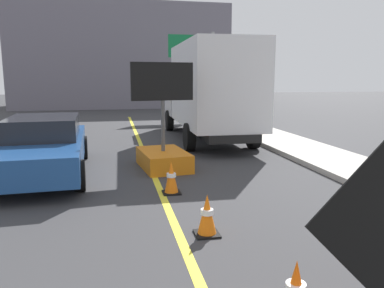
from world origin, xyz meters
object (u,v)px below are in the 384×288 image
Objects in this scene: pickup_car at (44,146)px; traffic_cone_far_lane at (171,178)px; highway_guide_sign at (200,59)px; traffic_cone_mid_lane at (207,215)px; arrow_board_trailer at (163,150)px; box_truck at (208,90)px.

traffic_cone_far_lane is at bearing -38.64° from pickup_car.
highway_guide_sign reaches higher than traffic_cone_mid_lane.
pickup_car is at bearing -179.66° from arrow_board_trailer.
highway_guide_sign is (3.89, 12.78, 2.94)m from arrow_board_trailer.
box_truck is 11.60× the size of traffic_cone_far_lane.
highway_guide_sign reaches higher than arrow_board_trailer.
arrow_board_trailer is 4.40m from traffic_cone_mid_lane.
arrow_board_trailer is at bearing 86.74° from traffic_cone_far_lane.
traffic_cone_mid_lane is (2.99, -4.38, -0.39)m from pickup_car.
traffic_cone_far_lane is (-4.02, -15.01, -3.10)m from highway_guide_sign.
arrow_board_trailer is 0.54× the size of highway_guide_sign.
box_truck is 8.88m from highway_guide_sign.
traffic_cone_mid_lane is (-2.15, -8.59, -1.57)m from box_truck.
pickup_car is 5.31m from traffic_cone_mid_lane.
traffic_cone_mid_lane is at bearing -102.50° from highway_guide_sign.
arrow_board_trailer is at bearing 91.07° from traffic_cone_mid_lane.
arrow_board_trailer reaches higher than traffic_cone_mid_lane.
traffic_cone_mid_lane is (0.08, -4.39, -0.17)m from arrow_board_trailer.
pickup_car is (-2.90, -0.02, 0.22)m from arrow_board_trailer.
box_truck is 1.51× the size of pickup_car.
traffic_cone_mid_lane is at bearing -88.93° from arrow_board_trailer.
traffic_cone_far_lane reaches higher than traffic_cone_mid_lane.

